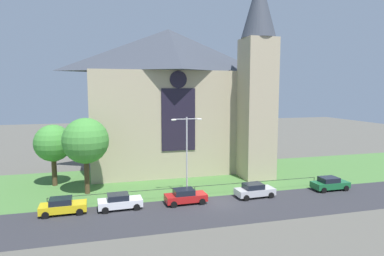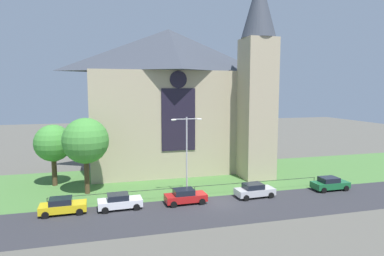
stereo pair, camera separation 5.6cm
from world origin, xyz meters
name	(u,v)px [view 2 (the right image)]	position (x,y,z in m)	size (l,w,h in m)	color
ground	(194,178)	(0.00, 10.00, 0.00)	(160.00, 160.00, 0.00)	#56544C
road_asphalt	(227,209)	(0.00, -2.00, 0.00)	(120.00, 8.00, 0.01)	#2D2D33
grass_verge	(198,182)	(0.00, 8.00, 0.00)	(120.00, 20.00, 0.01)	#477538
church_building	(175,98)	(-1.20, 15.68, 10.27)	(23.20, 16.20, 26.00)	tan
iron_railing	(195,188)	(-1.98, 2.50, 0.97)	(29.79, 0.07, 1.13)	black
tree_left_far	(53,143)	(-17.17, 11.07, 5.15)	(4.42, 4.42, 7.41)	#4C3823
tree_left_near	(86,141)	(-13.26, 6.70, 5.93)	(5.04, 5.04, 8.48)	#4C3823
streetlamp_near	(187,147)	(-2.89, 2.40, 5.48)	(3.37, 0.26, 8.68)	#B2B2B7
parked_car_yellow	(63,206)	(-15.26, 0.83, 0.74)	(4.24, 2.10, 1.51)	gold
parked_car_white	(120,201)	(-10.06, 0.72, 0.74)	(4.27, 2.17, 1.51)	silver
parked_car_red	(185,196)	(-3.50, 0.62, 0.74)	(4.25, 2.12, 1.51)	#B21919
parked_car_silver	(254,190)	(4.18, 0.63, 0.74)	(4.28, 2.19, 1.51)	#B7B7BC
parked_car_green	(330,184)	(13.74, 0.75, 0.74)	(4.21, 2.03, 1.51)	#196033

